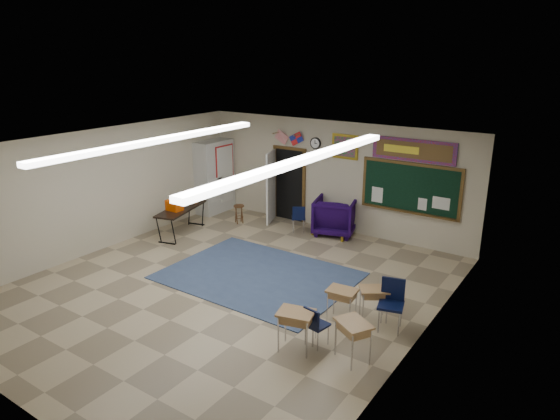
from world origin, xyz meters
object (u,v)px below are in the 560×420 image
Objects in this scene: wooden_stool at (239,214)px; student_desk_front_right at (374,302)px; student_desk_front_left at (342,303)px; wingback_armchair at (335,216)px; folding_table at (181,220)px.

student_desk_front_right is at bearing -27.57° from wooden_stool.
student_desk_front_right is at bearing 34.39° from student_desk_front_left.
wingback_armchair is 1.73× the size of student_desk_front_left.
folding_table is (-6.18, 1.27, 0.05)m from student_desk_front_right.
wooden_stool is at bearing 117.51° from student_desk_front_right.
student_desk_front_left is at bearing 103.61° from wingback_armchair.
wingback_armchair is at bearing 114.21° from student_desk_front_left.
folding_table is at bearing 18.43° from wingback_armchair.
wingback_armchair is 4.58m from student_desk_front_right.
folding_table is 3.54× the size of wooden_stool.
student_desk_front_left reaches higher than student_desk_front_right.
wingback_armchair is 4.64m from student_desk_front_left.
wingback_armchair is 2.82m from wooden_stool.
folding_table is at bearing 133.43° from student_desk_front_right.
student_desk_front_left is 0.97× the size of student_desk_front_right.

